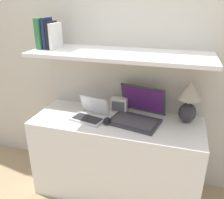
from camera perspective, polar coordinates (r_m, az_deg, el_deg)
wall_back at (r=2.06m, az=3.73°, el=11.31°), size 6.00×0.05×2.40m
desk at (r=2.11m, az=1.06°, el=-13.63°), size 1.37×0.52×0.71m
back_riser at (r=2.21m, az=3.08°, el=-4.11°), size 1.37×0.04×1.22m
shelf at (r=1.80m, az=1.84°, el=10.83°), size 1.37×0.47×0.03m
table_lamp at (r=1.91m, az=18.05°, el=0.14°), size 0.18×0.18×0.34m
laptop_large at (r=1.91m, az=6.09°, el=-3.48°), size 0.44×0.41×0.27m
laptop_small at (r=1.94m, az=-5.30°, el=-3.58°), size 0.30×0.26×0.17m
computer_mouse at (r=1.87m, az=-1.21°, el=-5.17°), size 0.08×0.12×0.04m
router_box at (r=2.04m, az=1.73°, el=-1.31°), size 0.14×0.07×0.13m
book_green at (r=2.04m, az=-16.29°, el=15.07°), size 0.04×0.18×0.23m
book_navy at (r=2.01m, az=-15.24°, el=15.14°), size 0.03×0.14×0.24m
book_black at (r=2.00m, az=-14.31°, el=14.80°), size 0.03×0.14×0.21m
book_white at (r=1.98m, az=-13.40°, el=14.64°), size 0.03×0.17×0.20m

